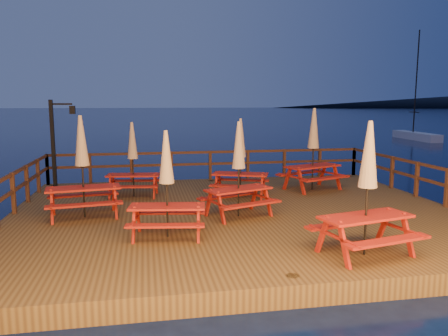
# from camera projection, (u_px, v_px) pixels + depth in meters

# --- Properties ---
(ground) EXTENTS (500.00, 500.00, 0.00)m
(ground) POSITION_uv_depth(u_px,v_px,m) (237.00, 224.00, 11.94)
(ground) COLOR black
(ground) RESTS_ON ground
(deck) EXTENTS (12.00, 10.00, 0.40)m
(deck) POSITION_uv_depth(u_px,v_px,m) (237.00, 217.00, 11.91)
(deck) COLOR #473117
(deck) RESTS_ON ground
(deck_piles) EXTENTS (11.44, 9.44, 1.40)m
(deck_piles) POSITION_uv_depth(u_px,v_px,m) (237.00, 235.00, 11.98)
(deck_piles) COLOR #382311
(deck_piles) RESTS_ON ground
(railing) EXTENTS (11.80, 9.75, 1.10)m
(railing) POSITION_uv_depth(u_px,v_px,m) (225.00, 172.00, 13.49)
(railing) COLOR #382311
(railing) RESTS_ON deck
(lamp_post) EXTENTS (0.85, 0.18, 3.00)m
(lamp_post) POSITION_uv_depth(u_px,v_px,m) (57.00, 135.00, 15.09)
(lamp_post) COLOR black
(lamp_post) RESTS_ON deck
(sailboat) EXTENTS (1.67, 6.61, 9.72)m
(sailboat) POSITION_uv_depth(u_px,v_px,m) (416.00, 136.00, 38.81)
(sailboat) COLOR silver
(sailboat) RESTS_ON ground
(picnic_table_0) EXTENTS (2.09, 1.92, 2.44)m
(picnic_table_0) POSITION_uv_depth(u_px,v_px,m) (239.00, 168.00, 11.09)
(picnic_table_0) COLOR #980D0D
(picnic_table_0) RESTS_ON deck
(picnic_table_1) EXTENTS (2.34, 2.15, 2.73)m
(picnic_table_1) POSITION_uv_depth(u_px,v_px,m) (313.00, 148.00, 14.50)
(picnic_table_1) COLOR #980D0D
(picnic_table_1) RESTS_ON deck
(picnic_table_2) EXTENTS (1.80, 1.56, 2.33)m
(picnic_table_2) POSITION_uv_depth(u_px,v_px,m) (167.00, 182.00, 9.36)
(picnic_table_2) COLOR #980D0D
(picnic_table_2) RESTS_ON deck
(picnic_table_3) EXTENTS (1.78, 1.53, 2.31)m
(picnic_table_3) POSITION_uv_depth(u_px,v_px,m) (133.00, 158.00, 13.48)
(picnic_table_3) COLOR #980D0D
(picnic_table_3) RESTS_ON deck
(picnic_table_4) EXTENTS (2.01, 1.74, 2.59)m
(picnic_table_4) POSITION_uv_depth(u_px,v_px,m) (82.00, 165.00, 11.00)
(picnic_table_4) COLOR #980D0D
(picnic_table_4) RESTS_ON deck
(picnic_table_5) EXTENTS (2.08, 1.84, 2.58)m
(picnic_table_5) POSITION_uv_depth(u_px,v_px,m) (367.00, 186.00, 8.24)
(picnic_table_5) COLOR #980D0D
(picnic_table_5) RESTS_ON deck
(picnic_table_6) EXTENTS (2.08, 1.90, 2.42)m
(picnic_table_6) POSITION_uv_depth(u_px,v_px,m) (240.00, 156.00, 13.46)
(picnic_table_6) COLOR #980D0D
(picnic_table_6) RESTS_ON deck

